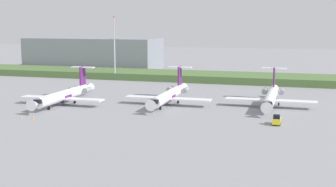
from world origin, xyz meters
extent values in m
plane|color=gray|center=(0.00, 30.00, 0.00)|extent=(500.00, 500.00, 0.00)
cube|color=#4C6B38|center=(0.00, 63.48, 1.29)|extent=(320.00, 20.00, 2.57)
cylinder|color=white|center=(-26.37, 3.48, 2.45)|extent=(2.70, 24.00, 2.70)
cone|color=white|center=(-26.37, -10.02, 2.45)|extent=(2.70, 3.00, 2.70)
cone|color=white|center=(-26.37, 17.48, 2.45)|extent=(2.30, 4.00, 2.29)
cube|color=black|center=(-26.37, -8.12, 2.92)|extent=(2.02, 1.80, 0.90)
cylinder|color=#591E66|center=(-26.37, 3.48, 2.30)|extent=(2.76, 3.60, 2.76)
cube|color=white|center=(-32.27, 2.48, 1.84)|extent=(11.00, 3.20, 0.36)
cube|color=white|center=(-20.46, 2.48, 1.84)|extent=(11.00, 3.20, 0.36)
cube|color=#591E66|center=(-26.37, 14.48, 6.40)|extent=(0.36, 3.20, 5.20)
cube|color=white|center=(-26.37, 14.78, 8.80)|extent=(6.80, 1.80, 0.24)
cylinder|color=gray|center=(-28.62, 12.68, 2.65)|extent=(1.50, 3.40, 1.50)
cylinder|color=gray|center=(-24.12, 12.68, 2.65)|extent=(1.50, 3.40, 1.50)
cylinder|color=gray|center=(-26.37, -3.96, 1.00)|extent=(0.20, 0.20, 0.65)
cylinder|color=black|center=(-26.37, -3.96, 0.45)|extent=(0.30, 0.90, 0.90)
cylinder|color=black|center=(-28.27, 5.88, 0.45)|extent=(0.35, 0.90, 0.90)
cylinder|color=black|center=(-24.47, 5.88, 0.45)|extent=(0.35, 0.90, 0.90)
cylinder|color=white|center=(0.13, 11.30, 2.45)|extent=(2.70, 24.00, 2.70)
cone|color=white|center=(0.13, -2.20, 2.45)|extent=(2.70, 3.00, 2.70)
cone|color=white|center=(0.13, 25.30, 2.45)|extent=(2.29, 4.00, 2.29)
cube|color=black|center=(0.13, -0.30, 2.92)|extent=(2.03, 1.80, 0.90)
cylinder|color=#591E66|center=(0.13, 11.30, 2.30)|extent=(2.76, 3.60, 2.76)
cube|color=white|center=(-5.78, 10.30, 1.84)|extent=(11.00, 3.20, 0.36)
cube|color=white|center=(6.03, 10.30, 1.84)|extent=(11.00, 3.20, 0.36)
cube|color=#591E66|center=(0.13, 22.30, 6.40)|extent=(0.36, 3.20, 5.20)
cube|color=white|center=(0.13, 22.60, 8.80)|extent=(6.80, 1.80, 0.24)
cylinder|color=gray|center=(-2.12, 20.50, 2.65)|extent=(1.50, 3.40, 1.50)
cylinder|color=gray|center=(2.38, 20.50, 2.65)|extent=(1.50, 3.40, 1.50)
cylinder|color=gray|center=(0.13, 3.86, 1.00)|extent=(0.20, 0.20, 0.65)
cylinder|color=black|center=(0.13, 3.86, 0.45)|extent=(0.30, 0.90, 0.90)
cylinder|color=black|center=(-1.77, 13.70, 0.45)|extent=(0.35, 0.90, 0.90)
cylinder|color=black|center=(2.03, 13.70, 0.45)|extent=(0.35, 0.90, 0.90)
cylinder|color=white|center=(26.08, 15.75, 2.45)|extent=(2.70, 24.00, 2.70)
cone|color=white|center=(26.08, 2.25, 2.45)|extent=(2.70, 3.00, 2.70)
cone|color=white|center=(26.08, 29.75, 2.45)|extent=(2.30, 4.00, 2.29)
cube|color=black|center=(26.08, 4.15, 2.92)|extent=(2.02, 1.80, 0.90)
cylinder|color=#591E66|center=(26.08, 15.75, 2.30)|extent=(2.76, 3.60, 2.76)
cube|color=white|center=(20.18, 14.75, 1.84)|extent=(11.00, 3.20, 0.36)
cube|color=white|center=(31.99, 14.75, 1.84)|extent=(11.00, 3.20, 0.36)
cube|color=#591E66|center=(26.08, 26.75, 6.40)|extent=(0.36, 3.20, 5.20)
cube|color=white|center=(26.08, 27.05, 8.80)|extent=(6.80, 1.80, 0.24)
cylinder|color=gray|center=(23.83, 24.95, 2.65)|extent=(1.50, 3.40, 1.50)
cylinder|color=gray|center=(28.33, 24.95, 2.65)|extent=(1.50, 3.40, 1.50)
cylinder|color=gray|center=(26.08, 8.31, 1.00)|extent=(0.20, 0.20, 0.65)
cylinder|color=black|center=(26.08, 8.31, 0.45)|extent=(0.30, 0.90, 0.90)
cylinder|color=black|center=(24.18, 18.15, 0.45)|extent=(0.35, 0.90, 0.90)
cylinder|color=black|center=(27.98, 18.15, 0.45)|extent=(0.35, 0.90, 0.90)
cylinder|color=#B2B2B7|center=(-33.42, 54.12, 7.51)|extent=(0.50, 0.50, 15.01)
cylinder|color=#B2B2B7|center=(-33.42, 54.12, 19.05)|extent=(0.28, 0.28, 8.08)
cube|color=#B2B2B7|center=(-33.42, 54.12, 15.41)|extent=(4.40, 0.20, 0.20)
sphere|color=red|center=(-33.42, 54.12, 23.35)|extent=(0.50, 0.50, 0.50)
cube|color=gray|center=(-58.15, 87.20, 7.16)|extent=(60.43, 22.98, 14.33)
cube|color=yellow|center=(28.60, -4.69, 0.85)|extent=(1.70, 3.20, 1.10)
cube|color=black|center=(28.60, -5.25, 1.85)|extent=(1.36, 1.10, 0.90)
cylinder|color=black|center=(27.85, -5.65, 0.30)|extent=(0.22, 0.60, 0.60)
cylinder|color=black|center=(29.35, -5.65, 0.30)|extent=(0.22, 0.60, 0.60)
cylinder|color=black|center=(27.85, -3.73, 0.30)|extent=(0.22, 0.60, 0.60)
cylinder|color=black|center=(29.35, -3.73, 0.30)|extent=(0.22, 0.60, 0.60)
cone|color=orange|center=(-27.40, -14.04, 0.28)|extent=(0.44, 0.44, 0.55)
cone|color=orange|center=(-24.15, -14.34, 0.28)|extent=(0.44, 0.44, 0.55)
camera|label=1|loc=(32.71, -99.91, 21.48)|focal=47.87mm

